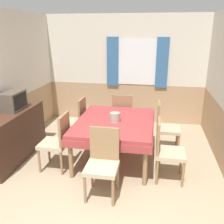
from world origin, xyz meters
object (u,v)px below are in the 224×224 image
dining_table (115,126)px  chair_right_far (165,125)px  chair_left_near (58,140)px  vase (115,117)px  chair_head_window (123,114)px  chair_head_near (103,161)px  chair_right_near (166,149)px  chair_left_far (76,120)px  sideboard (13,135)px  tv (13,101)px

dining_table → chair_right_far: (0.87, 0.49, -0.12)m
chair_left_near → vase: size_ratio=5.49×
chair_head_window → chair_head_near: bearing=-90.0°
chair_head_window → chair_right_near: 1.75m
chair_right_far → chair_left_far: bearing=-90.0°
chair_head_window → sideboard: chair_head_window is taller
dining_table → chair_left_near: chair_left_near is taller
chair_left_near → chair_head_window: bearing=-29.9°
chair_head_near → tv: (-1.79, 0.86, 0.53)m
chair_left_far → chair_right_near: (1.74, -0.99, 0.00)m
dining_table → tv: tv is taller
chair_right_near → chair_left_near: 1.74m
chair_left_near → sideboard: (-0.91, 0.19, -0.07)m
chair_left_near → chair_head_near: size_ratio=1.00×
chair_left_near → vase: (0.88, 0.43, 0.30)m
chair_right_far → chair_right_near: size_ratio=1.00×
dining_table → chair_right_near: chair_right_near is taller
vase → chair_head_near: bearing=-90.5°
chair_right_far → chair_head_near: 1.75m
chair_right_far → chair_right_near: bearing=0.0°
chair_left_far → chair_head_near: 1.75m
chair_right_far → chair_head_window: bearing=-121.3°
sideboard → tv: (-0.01, 0.14, 0.60)m
chair_right_near → chair_head_near: size_ratio=1.00×
chair_head_window → chair_left_far: bearing=-148.7°
chair_right_near → sideboard: (-2.66, 0.19, -0.07)m
sideboard → vase: bearing=7.6°
chair_right_near → tv: size_ratio=2.01×
dining_table → chair_head_near: bearing=-90.0°
chair_right_far → vase: chair_right_far is taller
chair_right_near → chair_left_near: bearing=-90.0°
chair_left_far → chair_left_near: size_ratio=1.00×
dining_table → chair_left_near: (-0.87, -0.49, -0.12)m
chair_right_near → chair_left_near: same height
chair_head_near → vase: chair_head_near is taller
chair_right_near → chair_left_near: size_ratio=1.00×
chair_right_near → chair_right_far: bearing=-180.0°
dining_table → chair_head_window: chair_head_window is taller
chair_left_near → chair_head_near: bearing=-121.3°
chair_head_window → sideboard: (-1.78, -1.33, -0.07)m
chair_right_near → tv: 2.74m
dining_table → chair_left_near: 1.01m
chair_head_window → chair_head_near: (0.00, -2.04, 0.00)m
chair_right_near → sideboard: chair_right_near is taller
chair_right_near → chair_head_near: same height
sideboard → tv: tv is taller
chair_head_near → vase: size_ratio=5.49×
chair_right_far → chair_left_near: (-1.74, -0.99, 0.00)m
chair_head_near → sideboard: bearing=-21.9°
chair_left_near → tv: bearing=70.2°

